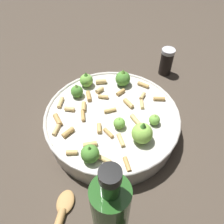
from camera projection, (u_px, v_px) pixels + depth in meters
The scene contains 4 objects.
ground_plane at pixel (112, 129), 0.62m from camera, with size 2.40×2.40×0.00m, color #42382D.
cooking_pan at pixel (112, 121), 0.59m from camera, with size 0.34×0.34×0.12m.
pepper_shaker at pixel (166, 62), 0.75m from camera, with size 0.04×0.04×0.09m.
olive_oil_bottle at pixel (111, 216), 0.37m from camera, with size 0.06×0.06×0.25m.
Camera 1 is at (0.38, 0.05, 0.49)m, focal length 37.19 mm.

